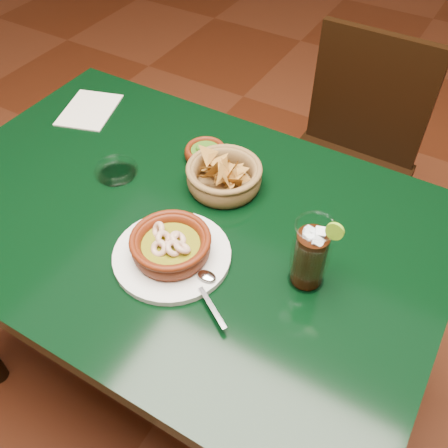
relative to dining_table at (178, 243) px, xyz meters
The scene contains 9 objects.
ground 0.65m from the dining_table, ahead, with size 7.00×7.00×0.00m, color #471C0C.
dining_table is the anchor object (origin of this frame).
dining_chair 0.75m from the dining_table, 75.01° to the left, with size 0.41×0.41×0.88m.
shrimp_plate 0.18m from the dining_table, 58.25° to the right, with size 0.31×0.25×0.07m.
chip_basket 0.19m from the dining_table, 70.53° to the left, with size 0.21×0.21×0.11m.
guacamole_ramekin 0.24m from the dining_table, 102.38° to the left, with size 0.12×0.12×0.04m.
cola_drink 0.37m from the dining_table, ahead, with size 0.16×0.16×0.18m.
glass_ashtray 0.23m from the dining_table, 168.98° to the left, with size 0.11×0.11×0.03m.
paper_menu 0.50m from the dining_table, 153.98° to the left, with size 0.19×0.21×0.00m.
Camera 1 is at (0.50, -0.63, 1.55)m, focal length 40.00 mm.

